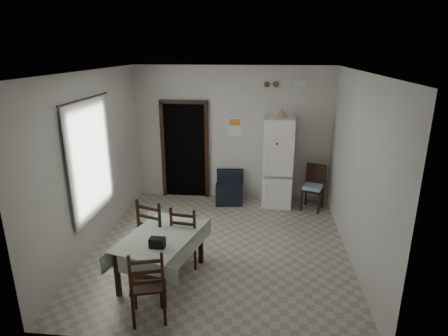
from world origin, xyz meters
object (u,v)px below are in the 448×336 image
navy_seat (229,188)px  corner_chair (313,188)px  dining_table (162,257)px  fridge (278,162)px  dining_chair_far_left (157,229)px  dining_chair_far_right (187,234)px  dining_chair_near_head (148,282)px

navy_seat → corner_chair: 1.77m
corner_chair → dining_table: bearing=-111.5°
fridge → dining_chair_far_left: (-1.93, -2.41, -0.41)m
corner_chair → dining_chair_far_left: (-2.66, -2.23, 0.06)m
dining_chair_far_right → corner_chair: bearing=-126.8°
fridge → dining_table: fridge is taller
navy_seat → corner_chair: corner_chair is taller
fridge → dining_chair_far_right: (-1.45, -2.45, -0.46)m
fridge → dining_chair_far_left: size_ratio=1.78×
dining_chair_far_left → navy_seat: bearing=-91.7°
dining_chair_far_left → dining_chair_far_right: (0.48, -0.04, -0.04)m
dining_chair_far_right → dining_chair_near_head: (-0.22, -1.30, 0.01)m
corner_chair → dining_chair_far_right: 3.14m
navy_seat → dining_table: 3.00m
fridge → dining_table: size_ratio=1.41×
fridge → corner_chair: fridge is taller
fridge → dining_chair_far_right: 2.88m
dining_table → dining_chair_far_right: (0.28, 0.47, 0.14)m
fridge → navy_seat: (-1.03, 0.00, -0.60)m
dining_chair_far_right → dining_chair_near_head: bearing=87.5°
fridge → dining_table: 3.44m
navy_seat → dining_chair_near_head: bearing=-105.8°
corner_chair → dining_chair_far_right: (-2.18, -2.26, 0.02)m
navy_seat → dining_chair_near_head: dining_chair_near_head is taller
corner_chair → dining_chair_far_left: 3.47m
dining_table → dining_chair_far_left: dining_chair_far_left is taller
dining_chair_far_left → dining_table: bearing=130.8°
fridge → dining_table: (-1.73, -2.92, -0.60)m
navy_seat → dining_table: size_ratio=0.52×
corner_chair → dining_chair_far_left: size_ratio=0.88×
fridge → dining_chair_far_left: 3.12m
fridge → dining_chair_far_right: size_ratio=1.93×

